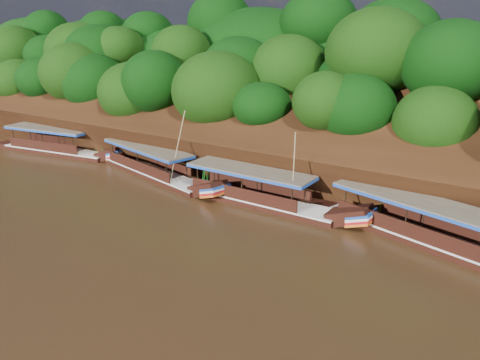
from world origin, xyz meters
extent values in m
plane|color=black|center=(0.00, 0.00, 0.00)|extent=(160.00, 160.00, 0.00)
cube|color=black|center=(0.00, 16.00, 3.50)|extent=(120.00, 16.12, 13.64)
cube|color=black|center=(0.00, 26.00, 0.00)|extent=(120.00, 24.00, 12.00)
ellipsoid|color=#0A410B|center=(-36.00, 14.00, 3.20)|extent=(16.00, 8.00, 6.00)
ellipsoid|color=#0A410B|center=(-30.00, 22.00, 9.00)|extent=(20.00, 10.00, 8.00)
ellipsoid|color=#0A410B|center=(-6.00, 15.00, 3.50)|extent=(18.00, 8.00, 6.40)
ellipsoid|color=#0A410B|center=(0.00, 23.00, 9.20)|extent=(24.00, 11.00, 8.40)
cube|color=black|center=(11.38, 7.23, 0.00)|extent=(13.89, 6.04, 0.97)
cube|color=silver|center=(11.38, 7.23, 0.46)|extent=(13.91, 6.11, 0.11)
cube|color=brown|center=(10.55, 7.47, 2.59)|extent=(11.11, 5.56, 0.13)
cube|color=#1A45AB|center=(10.55, 7.47, 2.46)|extent=(11.11, 5.56, 0.19)
cube|color=black|center=(-0.63, 7.16, 0.00)|extent=(12.73, 2.47, 0.95)
cube|color=silver|center=(-0.63, 7.16, 0.46)|extent=(12.73, 2.54, 0.11)
cube|color=black|center=(6.51, 7.09, 0.74)|extent=(3.03, 1.78, 1.79)
cube|color=#1A45AB|center=(7.31, 7.08, 1.06)|extent=(1.58, 1.83, 0.65)
cube|color=red|center=(7.31, 7.08, 0.70)|extent=(1.58, 1.83, 0.65)
cube|color=brown|center=(-1.43, 7.17, 2.55)|extent=(9.97, 2.79, 0.13)
cube|color=#1A45AB|center=(-1.43, 7.17, 2.42)|extent=(9.97, 2.79, 0.19)
cylinder|color=tan|center=(2.54, 6.49, 3.33)|extent=(0.65, 1.03, 5.62)
cube|color=black|center=(-12.11, 8.00, 0.00)|extent=(13.83, 5.37, 0.93)
cube|color=silver|center=(-12.11, 8.00, 0.45)|extent=(13.84, 5.44, 0.10)
cube|color=black|center=(-4.63, 6.22, 0.72)|extent=(3.52, 2.40, 1.84)
cube|color=#1A45AB|center=(-3.80, 6.03, 1.04)|extent=(2.04, 2.12, 0.69)
cube|color=red|center=(-3.80, 6.03, 0.68)|extent=(2.04, 2.12, 0.69)
cube|color=brown|center=(-12.94, 8.19, 2.50)|extent=(11.02, 5.02, 0.12)
cube|color=#1A45AB|center=(-12.94, 8.19, 2.37)|extent=(11.02, 5.02, 0.19)
cylinder|color=tan|center=(-8.13, 6.84, 3.50)|extent=(1.66, 0.40, 5.87)
cube|color=black|center=(-26.00, 8.17, 0.00)|extent=(12.95, 4.36, 0.99)
cube|color=silver|center=(-26.00, 8.17, 0.47)|extent=(12.96, 4.43, 0.11)
cube|color=black|center=(-18.92, 9.28, 0.77)|extent=(3.27, 2.26, 1.82)
cube|color=#1A45AB|center=(-18.13, 9.40, 1.10)|extent=(1.84, 2.10, 0.66)
cube|color=red|center=(-18.13, 9.40, 0.72)|extent=(1.84, 2.10, 0.66)
cube|color=brown|center=(-26.78, 8.04, 2.65)|extent=(10.28, 4.29, 0.13)
cube|color=#1A45AB|center=(-26.78, 8.04, 2.51)|extent=(10.28, 4.29, 0.20)
cone|color=#195F17|center=(-29.10, 9.77, 0.78)|extent=(1.50, 1.50, 1.57)
cone|color=#195F17|center=(-20.56, 9.32, 0.74)|extent=(1.50, 1.50, 1.48)
cone|color=#195F17|center=(-11.98, 9.81, 1.02)|extent=(1.50, 1.50, 2.04)
cone|color=#195F17|center=(-6.86, 9.40, 0.78)|extent=(1.50, 1.50, 1.56)
cone|color=#195F17|center=(1.11, 9.71, 0.88)|extent=(1.50, 1.50, 1.76)
cone|color=#195F17|center=(7.76, 9.73, 1.14)|extent=(1.50, 1.50, 2.29)
cone|color=#195F17|center=(12.46, 9.35, 0.75)|extent=(1.50, 1.50, 1.50)
camera|label=1|loc=(16.36, -20.85, 12.63)|focal=35.00mm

